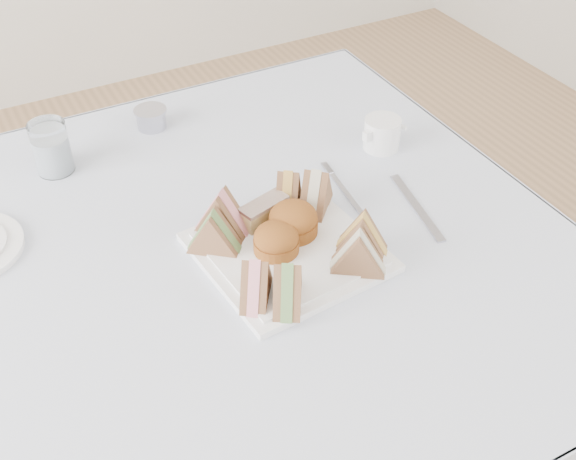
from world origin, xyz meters
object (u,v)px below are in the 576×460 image
water_glass (51,148)px  creamer_jug (382,134)px  serving_plate (288,252)px  table (245,399)px

water_glass → creamer_jug: size_ratio=1.41×
water_glass → creamer_jug: 0.59m
creamer_jug → serving_plate: bearing=-160.6°
serving_plate → water_glass: (-0.26, 0.39, 0.04)m
table → water_glass: (-0.19, 0.34, 0.42)m
table → serving_plate: serving_plate is taller
serving_plate → creamer_jug: creamer_jug is taller
table → serving_plate: (0.07, -0.05, 0.38)m
table → water_glass: water_glass is taller
water_glass → serving_plate: bearing=-56.8°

